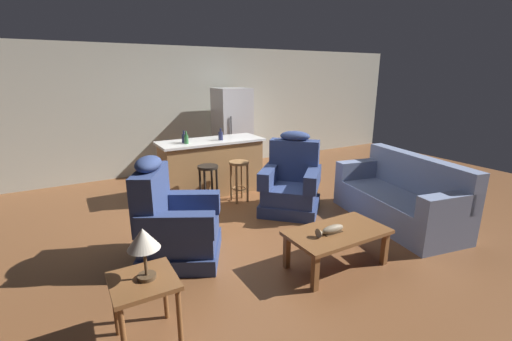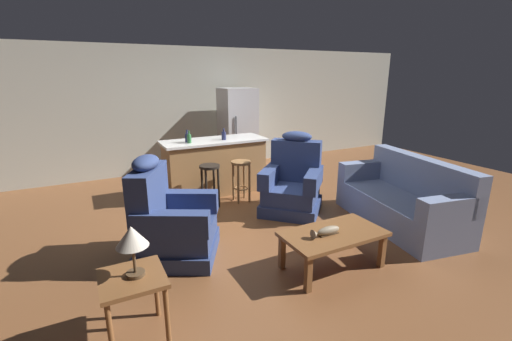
# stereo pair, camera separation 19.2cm
# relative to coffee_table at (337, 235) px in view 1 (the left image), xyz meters

# --- Properties ---
(ground_plane) EXTENTS (12.00, 12.00, 0.00)m
(ground_plane) POSITION_rel_coffee_table_xyz_m (-0.23, 1.59, -0.36)
(ground_plane) COLOR brown
(back_wall) EXTENTS (12.00, 0.05, 2.60)m
(back_wall) POSITION_rel_coffee_table_xyz_m (-0.23, 4.71, 0.94)
(back_wall) COLOR #B2B2A3
(back_wall) RESTS_ON ground_plane
(coffee_table) EXTENTS (1.10, 0.60, 0.42)m
(coffee_table) POSITION_rel_coffee_table_xyz_m (0.00, 0.00, 0.00)
(coffee_table) COLOR brown
(coffee_table) RESTS_ON ground_plane
(fish_figurine) EXTENTS (0.34, 0.10, 0.10)m
(fish_figurine) POSITION_rel_coffee_table_xyz_m (-0.12, -0.02, 0.10)
(fish_figurine) COLOR #4C3823
(fish_figurine) RESTS_ON coffee_table
(couch) EXTENTS (1.17, 2.02, 0.94)m
(couch) POSITION_rel_coffee_table_xyz_m (1.62, 0.46, -0.02)
(couch) COLOR #707FA3
(couch) RESTS_ON ground_plane
(recliner_near_lamp) EXTENTS (1.14, 1.14, 1.20)m
(recliner_near_lamp) POSITION_rel_coffee_table_xyz_m (-1.49, 1.05, 0.06)
(recliner_near_lamp) COLOR navy
(recliner_near_lamp) RESTS_ON ground_plane
(recliner_near_island) EXTENTS (1.19, 1.19, 1.20)m
(recliner_near_island) POSITION_rel_coffee_table_xyz_m (0.53, 1.59, 0.06)
(recliner_near_island) COLOR navy
(recliner_near_island) RESTS_ON ground_plane
(end_table) EXTENTS (0.48, 0.48, 0.56)m
(end_table) POSITION_rel_coffee_table_xyz_m (-2.05, -0.11, 0.10)
(end_table) COLOR brown
(end_table) RESTS_ON ground_plane
(table_lamp) EXTENTS (0.24, 0.24, 0.41)m
(table_lamp) POSITION_rel_coffee_table_xyz_m (-2.02, -0.11, 0.50)
(table_lamp) COLOR #4C3823
(table_lamp) RESTS_ON end_table
(kitchen_island) EXTENTS (1.80, 0.70, 0.95)m
(kitchen_island) POSITION_rel_coffee_table_xyz_m (-0.23, 2.94, 0.11)
(kitchen_island) COLOR #9E7042
(kitchen_island) RESTS_ON ground_plane
(bar_stool_left) EXTENTS (0.32, 0.32, 0.68)m
(bar_stool_left) POSITION_rel_coffee_table_xyz_m (-0.55, 2.31, 0.11)
(bar_stool_left) COLOR black
(bar_stool_left) RESTS_ON ground_plane
(bar_stool_right) EXTENTS (0.32, 0.32, 0.68)m
(bar_stool_right) POSITION_rel_coffee_table_xyz_m (-0.01, 2.31, 0.11)
(bar_stool_right) COLOR olive
(bar_stool_right) RESTS_ON ground_plane
(refrigerator) EXTENTS (0.70, 0.69, 1.76)m
(refrigerator) POSITION_rel_coffee_table_xyz_m (0.77, 4.14, 0.52)
(refrigerator) COLOR #B7B7BC
(refrigerator) RESTS_ON ground_plane
(bottle_tall_green) EXTENTS (0.07, 0.07, 0.20)m
(bottle_tall_green) POSITION_rel_coffee_table_xyz_m (-0.70, 2.93, 0.66)
(bottle_tall_green) COLOR #23284C
(bottle_tall_green) RESTS_ON kitchen_island
(bottle_short_amber) EXTENTS (0.08, 0.08, 0.20)m
(bottle_short_amber) POSITION_rel_coffee_table_xyz_m (-0.08, 2.85, 0.66)
(bottle_short_amber) COLOR #23284C
(bottle_short_amber) RESTS_ON kitchen_island
(bottle_wine_dark) EXTENTS (0.07, 0.07, 0.20)m
(bottle_wine_dark) POSITION_rel_coffee_table_xyz_m (-0.69, 2.84, 0.66)
(bottle_wine_dark) COLOR #2D6B38
(bottle_wine_dark) RESTS_ON kitchen_island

